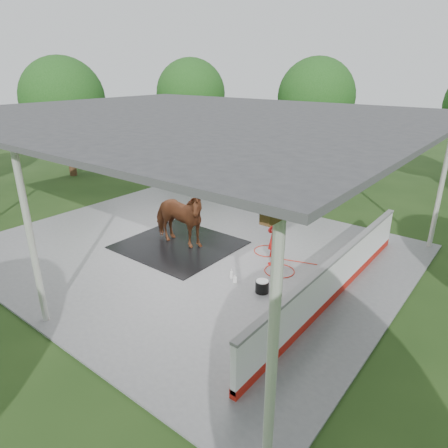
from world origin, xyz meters
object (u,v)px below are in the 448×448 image
Objects in this scene: dasher_board at (335,278)px; handler at (276,237)px; horse at (178,218)px; wash_bucket at (262,286)px.

handler is at bearing 160.89° from dasher_board.
horse is at bearing -61.94° from handler.
wash_bucket is at bearing 34.33° from handler.
handler is (3.01, 0.75, -0.07)m from horse.
handler is at bearing -81.39° from horse.
handler is (-2.06, 0.71, 0.28)m from dasher_board.
horse reaches higher than dasher_board.
dasher_board is 4.85× the size of handler.
handler reaches higher than dasher_board.
wash_bucket is (3.57, -0.76, -0.74)m from horse.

